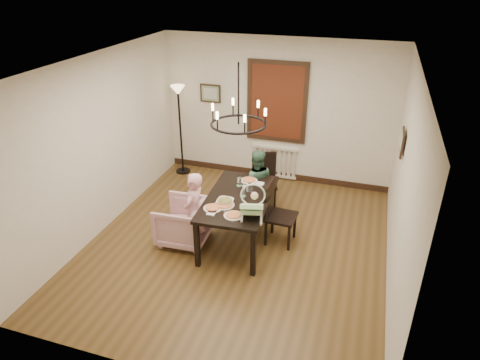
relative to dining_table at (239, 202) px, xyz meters
The scene contains 17 objects.
room_shell 0.74m from the dining_table, 86.72° to the left, with size 4.51×5.00×2.81m.
dining_table is the anchor object (origin of this frame).
chair_far 1.21m from the dining_table, 85.15° to the left, with size 0.43×0.43×0.98m, color black, non-canonical shape.
chair_right 0.69m from the dining_table, 14.79° to the left, with size 0.45×0.45×1.02m, color black, non-canonical shape.
armchair 0.94m from the dining_table, 161.36° to the right, with size 0.75×0.76×0.69m, color beige.
elderly_woman 0.72m from the dining_table, 147.81° to the right, with size 0.38×0.25×1.05m, color pink.
seated_man 0.87m from the dining_table, 87.29° to the left, with size 0.49×0.38×1.00m, color #3C654B.
baby_bouncer 0.62m from the dining_table, 53.11° to the right, with size 0.37×0.51×0.33m, color #B9EEA4, non-canonical shape.
salad_bowl 0.31m from the dining_table, 117.57° to the right, with size 0.29×0.29×0.07m, color white.
pizza_platter 0.35m from the dining_table, 111.13° to the right, with size 0.30×0.30×0.04m, color tan.
drinking_glass 0.18m from the dining_table, 20.78° to the right, with size 0.07×0.07×0.14m, color silver.
window_blinds 2.50m from the dining_table, 89.66° to the left, with size 1.00×0.03×1.40m, color #562111.
radiator 2.38m from the dining_table, 89.66° to the left, with size 0.92×0.12×0.62m, color silver, non-canonical shape.
picture_back 2.86m from the dining_table, 119.70° to the left, with size 0.42×0.03×0.36m, color black.
picture_right 2.54m from the dining_table, 19.16° to the left, with size 0.42×0.03×0.36m, color black.
floor_lamp 2.77m from the dining_table, 133.00° to the left, with size 0.30×0.30×1.80m, color black, non-canonical shape.
chandelier 1.25m from the dining_table, 87.61° to the left, with size 0.80×0.80×0.04m, color black.
Camera 1 is at (1.72, -5.26, 3.96)m, focal length 32.00 mm.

